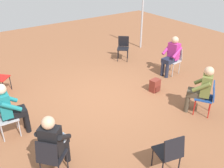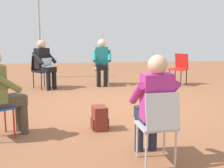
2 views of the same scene
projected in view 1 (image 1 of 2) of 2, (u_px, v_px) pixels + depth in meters
ground_plane at (104, 98)px, 6.78m from camera, size 16.33×16.33×0.00m
chair_northwest at (51, 156)px, 4.18m from camera, size 0.58×0.59×0.85m
chair_south at (174, 59)px, 7.95m from camera, size 0.44×0.47×0.85m
chair_southeast at (123, 46)px, 8.98m from camera, size 0.59×0.58×0.85m
chair_north at (3, 117)px, 5.16m from camera, size 0.42×0.46×0.85m
chair_southwest at (208, 96)px, 5.90m from camera, size 0.58×0.56×0.85m
chair_west at (169, 152)px, 4.27m from camera, size 0.52×0.48×0.85m
person_with_laptop at (54, 140)px, 4.23m from camera, size 0.63×0.64×1.24m
person_in_magenta at (172, 54)px, 7.77m from camera, size 0.52×0.54×1.24m
person_in_olive at (202, 87)px, 5.87m from camera, size 0.63×0.63×1.24m
person_in_teal at (10, 107)px, 5.14m from camera, size 0.51×0.54×1.24m
backpack_near_laptop_user at (155, 86)px, 7.05m from camera, size 0.28×0.31×0.36m
tent_pole_far at (142, 17)px, 9.75m from camera, size 0.07×0.07×2.48m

